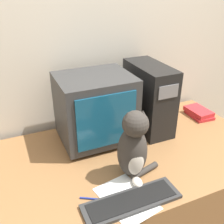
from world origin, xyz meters
TOP-DOWN VIEW (x-y plane):
  - wall_back at (0.00, 1.00)m, footprint 7.00×0.05m
  - desk at (0.00, 0.47)m, footprint 1.68×0.94m
  - crt_monitor at (-0.15, 0.69)m, footprint 0.45×0.39m
  - computer_tower at (0.24, 0.70)m, footprint 0.19×0.43m
  - keyboard at (-0.19, 0.11)m, footprint 0.48×0.15m
  - cat at (-0.10, 0.28)m, footprint 0.25×0.22m
  - book_stack at (0.69, 0.68)m, footprint 0.16×0.22m
  - pen at (-0.34, 0.19)m, footprint 0.14×0.09m
  - paper_sheet at (-0.20, 0.14)m, footprint 0.26×0.33m

SIDE VIEW (x-z plane):
  - desk at x=0.00m, z-range 0.00..0.71m
  - paper_sheet at x=-0.20m, z-range 0.71..0.71m
  - pen at x=-0.34m, z-range 0.71..0.72m
  - keyboard at x=-0.19m, z-range 0.71..0.73m
  - book_stack at x=0.69m, z-range 0.71..0.77m
  - cat at x=-0.10m, z-range 0.70..1.10m
  - crt_monitor at x=-0.15m, z-range 0.72..1.16m
  - computer_tower at x=0.24m, z-range 0.71..1.17m
  - wall_back at x=0.00m, z-range 0.00..2.50m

